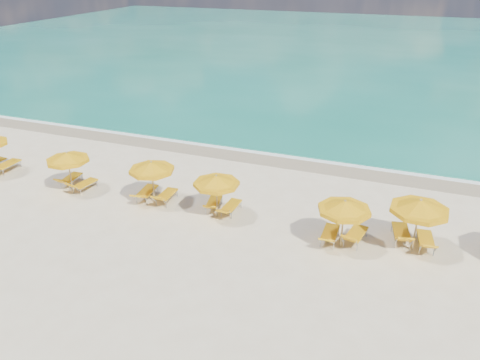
% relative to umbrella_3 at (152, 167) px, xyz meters
% --- Properties ---
extents(ground_plane, '(120.00, 120.00, 0.00)m').
position_rel_umbrella_3_xyz_m(ground_plane, '(3.83, -0.12, -1.82)').
color(ground_plane, beige).
extents(ocean, '(120.00, 80.00, 0.30)m').
position_rel_umbrella_3_xyz_m(ocean, '(3.83, 47.88, -1.82)').
color(ocean, '#14705B').
rests_on(ocean, ground).
extents(wet_sand_band, '(120.00, 2.60, 0.01)m').
position_rel_umbrella_3_xyz_m(wet_sand_band, '(3.83, 7.28, -1.82)').
color(wet_sand_band, tan).
rests_on(wet_sand_band, ground).
extents(foam_line, '(120.00, 1.20, 0.03)m').
position_rel_umbrella_3_xyz_m(foam_line, '(3.83, 8.08, -1.82)').
color(foam_line, white).
rests_on(foam_line, ground).
extents(whitecap_near, '(14.00, 0.36, 0.05)m').
position_rel_umbrella_3_xyz_m(whitecap_near, '(-2.17, 16.88, -1.82)').
color(whitecap_near, white).
rests_on(whitecap_near, ground).
extents(whitecap_far, '(18.00, 0.30, 0.05)m').
position_rel_umbrella_3_xyz_m(whitecap_far, '(11.83, 23.88, -1.82)').
color(whitecap_far, white).
rests_on(whitecap_far, ground).
extents(umbrella_2, '(2.72, 2.72, 2.10)m').
position_rel_umbrella_3_xyz_m(umbrella_2, '(-4.45, -0.35, -0.03)').
color(umbrella_2, tan).
rests_on(umbrella_2, ground).
extents(umbrella_3, '(2.30, 2.30, 2.14)m').
position_rel_umbrella_3_xyz_m(umbrella_3, '(0.00, 0.00, 0.00)').
color(umbrella_3, tan).
rests_on(umbrella_3, ground).
extents(umbrella_4, '(2.61, 2.61, 2.08)m').
position_rel_umbrella_3_xyz_m(umbrella_4, '(3.33, -0.20, -0.05)').
color(umbrella_4, tan).
rests_on(umbrella_4, ground).
extents(umbrella_5, '(2.25, 2.25, 2.12)m').
position_rel_umbrella_3_xyz_m(umbrella_5, '(8.93, -0.67, -0.01)').
color(umbrella_5, tan).
rests_on(umbrella_5, ground).
extents(umbrella_6, '(2.88, 2.88, 2.30)m').
position_rel_umbrella_3_xyz_m(umbrella_6, '(11.64, 0.08, 0.14)').
color(umbrella_6, tan).
rests_on(umbrella_6, ground).
extents(lounger_1_right, '(0.70, 1.98, 0.77)m').
position_rel_umbrella_3_xyz_m(lounger_1_right, '(-9.32, 0.33, -1.59)').
color(lounger_1_right, '#A5A8AD').
rests_on(lounger_1_right, ground).
extents(lounger_2_left, '(0.75, 1.77, 0.76)m').
position_rel_umbrella_3_xyz_m(lounger_2_left, '(-4.99, 0.20, -1.61)').
color(lounger_2_left, '#A5A8AD').
rests_on(lounger_2_left, ground).
extents(lounger_2_right, '(0.78, 1.73, 0.76)m').
position_rel_umbrella_3_xyz_m(lounger_2_right, '(-3.91, -0.09, -1.61)').
color(lounger_2_right, '#A5A8AD').
rests_on(lounger_2_right, ground).
extents(lounger_3_left, '(0.79, 1.94, 0.74)m').
position_rel_umbrella_3_xyz_m(lounger_3_left, '(-0.53, 0.20, -1.60)').
color(lounger_3_left, '#A5A8AD').
rests_on(lounger_3_left, ground).
extents(lounger_3_right, '(0.63, 1.77, 0.78)m').
position_rel_umbrella_3_xyz_m(lounger_3_right, '(0.51, 0.26, -1.61)').
color(lounger_3_right, '#A5A8AD').
rests_on(lounger_3_right, ground).
extents(lounger_4_left, '(0.91, 1.82, 0.75)m').
position_rel_umbrella_3_xyz_m(lounger_4_left, '(2.92, 0.37, -1.61)').
color(lounger_4_left, '#A5A8AD').
rests_on(lounger_4_left, ground).
extents(lounger_4_right, '(0.63, 1.76, 0.62)m').
position_rel_umbrella_3_xyz_m(lounger_4_right, '(3.77, 0.35, -1.62)').
color(lounger_4_right, '#A5A8AD').
rests_on(lounger_4_right, ground).
extents(lounger_5_left, '(0.63, 1.85, 0.75)m').
position_rel_umbrella_3_xyz_m(lounger_5_left, '(8.43, -0.45, -1.60)').
color(lounger_5_left, '#A5A8AD').
rests_on(lounger_5_left, ground).
extents(lounger_5_right, '(0.94, 1.92, 0.86)m').
position_rel_umbrella_3_xyz_m(lounger_5_right, '(9.43, -0.16, -1.59)').
color(lounger_5_right, '#A5A8AD').
rests_on(lounger_5_right, ground).
extents(lounger_6_left, '(0.96, 2.01, 0.87)m').
position_rel_umbrella_3_xyz_m(lounger_6_left, '(11.16, 0.60, -1.58)').
color(lounger_6_left, '#A5A8AD').
rests_on(lounger_6_left, ground).
extents(lounger_6_right, '(0.81, 1.85, 0.77)m').
position_rel_umbrella_3_xyz_m(lounger_6_right, '(12.11, 0.44, -1.60)').
color(lounger_6_right, '#A5A8AD').
rests_on(lounger_6_right, ground).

